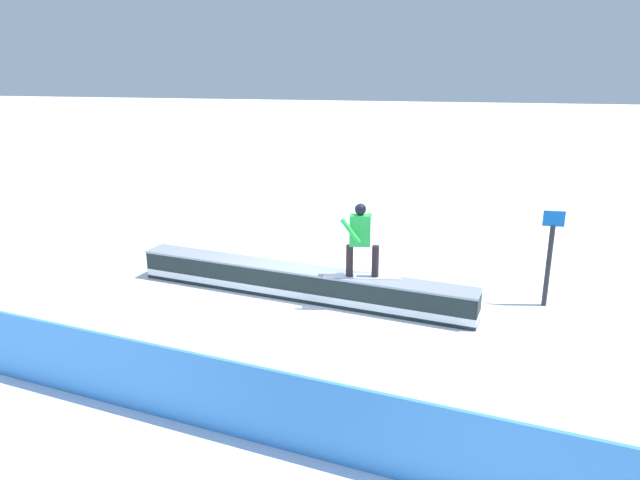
% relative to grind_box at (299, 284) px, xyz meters
% --- Properties ---
extents(ground_plane, '(120.00, 120.00, 0.00)m').
position_rel_grind_box_xyz_m(ground_plane, '(0.00, 0.00, -0.29)').
color(ground_plane, white).
extents(grind_box, '(7.22, 1.97, 0.64)m').
position_rel_grind_box_xyz_m(grind_box, '(0.00, 0.00, 0.00)').
color(grind_box, black).
rests_on(grind_box, ground_plane).
extents(snowboarder, '(1.53, 0.49, 1.47)m').
position_rel_grind_box_xyz_m(snowboarder, '(-1.28, 0.26, 1.15)').
color(snowboarder, silver).
rests_on(snowboarder, grind_box).
extents(safety_fence, '(10.21, 2.02, 1.09)m').
position_rel_grind_box_xyz_m(safety_fence, '(0.00, 4.72, 0.25)').
color(safety_fence, '#3C88DC').
rests_on(safety_fence, ground_plane).
extents(trail_marker, '(0.40, 0.10, 1.94)m').
position_rel_grind_box_xyz_m(trail_marker, '(-4.89, -0.56, 0.75)').
color(trail_marker, '#262628').
rests_on(trail_marker, ground_plane).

